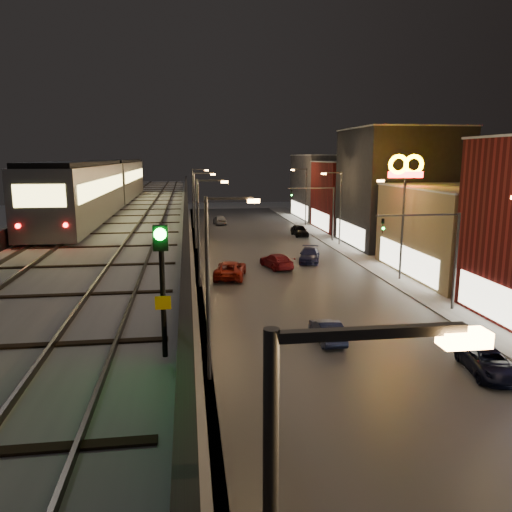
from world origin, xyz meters
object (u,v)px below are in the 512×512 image
car_onc_white (309,256)px  car_onc_dark (488,363)px  car_near_white (327,332)px  car_mid_silver (230,270)px  subway_train (105,184)px  car_onc_red (300,231)px  rail_signal (162,265)px  car_mid_dark (276,261)px  car_far_white (220,220)px

car_onc_white → car_onc_dark: bearing=-69.1°
car_near_white → car_mid_silver: (-4.33, 16.54, 0.13)m
subway_train → car_mid_silver: (10.64, -0.61, -7.78)m
car_onc_red → subway_train: bearing=-136.9°
rail_signal → car_onc_dark: rail_signal is taller
car_mid_dark → subway_train: bearing=-3.8°
rail_signal → car_far_white: size_ratio=0.63×
subway_train → car_far_white: size_ratio=8.65×
car_onc_white → car_mid_silver: bearing=-130.5°
car_onc_dark → car_onc_white: 27.96m
car_onc_dark → subway_train: bearing=143.0°
car_mid_dark → car_mid_silver: bearing=20.8°
rail_signal → car_near_white: bearing=63.4°
rail_signal → car_mid_silver: bearing=82.8°
subway_train → rail_signal: size_ratio=13.79×
subway_train → car_onc_white: 21.54m
subway_train → car_onc_dark: (21.71, -22.70, -7.93)m
car_mid_dark → car_onc_red: bearing=-122.8°
car_far_white → car_onc_red: car_far_white is taller
car_mid_silver → car_far_white: car_far_white is taller
car_far_white → car_onc_white: car_far_white is taller
car_mid_silver → car_near_white: bearing=115.8°
car_onc_dark → rail_signal: bearing=-133.6°
rail_signal → car_far_white: 70.78m
car_mid_silver → car_mid_dark: size_ratio=1.11×
rail_signal → car_onc_dark: bearing=37.1°
car_onc_dark → car_onc_white: size_ratio=0.90×
car_onc_white → car_onc_red: car_onc_red is taller
car_onc_red → car_mid_silver: bearing=-118.8°
car_mid_dark → car_far_white: size_ratio=1.09×
car_far_white → car_mid_silver: bearing=83.3°
car_far_white → car_onc_white: 31.52m
car_onc_dark → car_far_white: bearing=108.7°
subway_train → car_mid_silver: bearing=-3.3°
car_onc_red → car_far_white: bearing=124.7°
car_far_white → car_mid_dark: bearing=91.4°
car_onc_dark → car_mid_dark: bearing=113.1°
car_mid_dark → car_onc_red: 20.68m
car_onc_dark → car_onc_white: (-2.32, 27.87, 0.10)m
subway_train → car_near_white: bearing=-48.9°
car_mid_dark → car_onc_dark: bearing=90.0°
car_onc_white → car_mid_dark: bearing=-132.0°
car_mid_dark → car_onc_dark: size_ratio=1.12×
rail_signal → car_mid_dark: size_ratio=0.57×
rail_signal → car_onc_red: rail_signal is taller
car_mid_dark → car_onc_dark: car_mid_dark is taller
rail_signal → car_near_white: 20.76m
car_mid_silver → car_onc_dark: 24.72m
car_near_white → car_mid_silver: 17.10m
rail_signal → car_onc_red: (15.80, 56.56, -7.87)m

